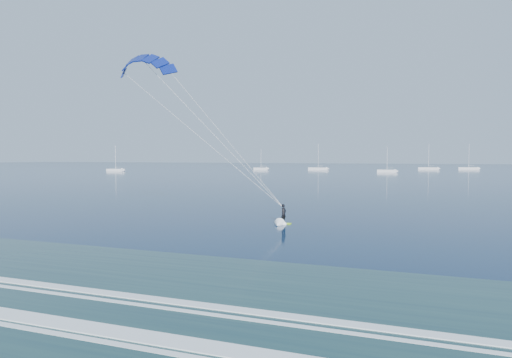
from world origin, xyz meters
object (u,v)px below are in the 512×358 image
object	(u,v)px
sailboat_0	(116,170)
kitesurfer_rig	(213,134)
sailboat_1	(261,169)
sailboat_4	(469,168)
sailboat_8	(428,168)
sailboat_3	(387,171)
sailboat_2	(318,169)

from	to	relation	value
sailboat_0	kitesurfer_rig	bearing A→B (deg)	-49.26
sailboat_1	sailboat_4	bearing A→B (deg)	23.64
sailboat_1	sailboat_4	world-z (taller)	sailboat_4
sailboat_0	sailboat_8	bearing A→B (deg)	30.89
kitesurfer_rig	sailboat_3	world-z (taller)	kitesurfer_rig
sailboat_2	sailboat_8	xyz separation A→B (m)	(53.16, 24.06, -0.00)
sailboat_1	sailboat_2	size ratio (longest dim) A/B	0.78
sailboat_2	sailboat_3	xyz separation A→B (m)	(36.33, -27.78, -0.01)
sailboat_3	sailboat_8	size ratio (longest dim) A/B	0.84
sailboat_1	sailboat_0	bearing A→B (deg)	-140.36
sailboat_3	kitesurfer_rig	bearing A→B (deg)	-91.31
kitesurfer_rig	sailboat_1	xyz separation A→B (m)	(-59.83, 178.58, -8.37)
kitesurfer_rig	sailboat_1	bearing A→B (deg)	108.52
sailboat_4	sailboat_3	bearing A→B (deg)	-121.27
kitesurfer_rig	sailboat_8	bearing A→B (deg)	84.52
sailboat_0	sailboat_8	world-z (taller)	sailboat_8
kitesurfer_rig	sailboat_4	xyz separation A→B (m)	(40.30, 222.42, -8.35)
sailboat_1	sailboat_8	world-z (taller)	sailboat_8
sailboat_0	sailboat_2	bearing A→B (deg)	34.70
sailboat_2	sailboat_4	xyz separation A→B (m)	(72.91, 32.44, 0.00)
kitesurfer_rig	sailboat_3	size ratio (longest dim) A/B	1.58
sailboat_0	sailboat_2	distance (m)	99.82
sailboat_1	sailboat_4	xyz separation A→B (m)	(100.13, 43.83, 0.02)
kitesurfer_rig	sailboat_8	world-z (taller)	kitesurfer_rig
sailboat_4	sailboat_8	world-z (taller)	sailboat_4
sailboat_3	sailboat_8	distance (m)	54.50
kitesurfer_rig	sailboat_2	xyz separation A→B (m)	(-32.61, 189.97, -8.35)
sailboat_3	sailboat_1	bearing A→B (deg)	165.54
kitesurfer_rig	sailboat_2	bearing A→B (deg)	99.74
sailboat_0	sailboat_1	world-z (taller)	sailboat_0
sailboat_2	sailboat_4	size ratio (longest dim) A/B	1.00
sailboat_0	sailboat_2	world-z (taller)	sailboat_2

